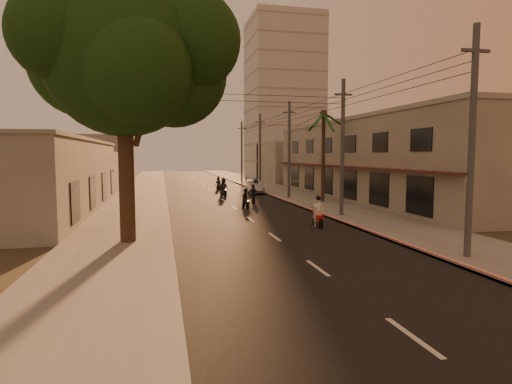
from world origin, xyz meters
TOP-DOWN VIEW (x-y plane):
  - ground at (0.00, 0.00)m, footprint 160.00×160.00m
  - road at (0.00, 20.00)m, footprint 10.00×140.00m
  - sidewalk_right at (7.50, 20.00)m, footprint 5.00×140.00m
  - sidewalk_left at (-7.50, 20.00)m, footprint 5.00×140.00m
  - curb_stripe at (5.10, 15.00)m, footprint 0.20×60.00m
  - shophouse_row at (13.95, 18.00)m, footprint 8.80×34.20m
  - left_building at (-13.98, 14.00)m, footprint 8.20×24.20m
  - distant_tower at (16.00, 56.00)m, footprint 12.10×12.10m
  - broadleaf_tree at (-6.61, 2.14)m, footprint 9.60×8.70m
  - palm_tree at (8.00, 16.00)m, footprint 5.00×5.00m
  - utility_poles at (6.20, 20.00)m, footprint 1.20×48.26m
  - filler_right at (14.00, 45.00)m, footprint 8.00×14.00m
  - filler_left_near at (-14.00, 34.00)m, footprint 8.00×14.00m
  - filler_left_far at (-14.00, 52.00)m, footprint 8.00×14.00m
  - scooter_red at (3.20, 4.44)m, footprint 0.73×1.83m
  - scooter_mid_a at (0.78, 13.30)m, footprint 0.84×1.64m
  - scooter_mid_b at (2.10, 16.86)m, footprint 1.03×1.64m
  - scooter_far_a at (0.43, 22.79)m, footprint 1.05×1.92m
  - scooter_far_b at (4.20, 25.31)m, footprint 1.42×1.51m
  - parked_car at (4.24, 25.76)m, footprint 2.24×4.49m
  - scooter_far_c at (0.97, 30.86)m, footprint 1.01×1.56m

SIDE VIEW (x-z plane):
  - ground at x=0.00m, z-range 0.00..0.00m
  - road at x=0.00m, z-range 0.00..0.02m
  - sidewalk_right at x=7.50m, z-range 0.00..0.12m
  - sidewalk_left at x=-7.50m, z-range 0.00..0.12m
  - curb_stripe at x=5.10m, z-range 0.00..0.20m
  - parked_car at x=4.24m, z-range 0.00..1.39m
  - scooter_far_c at x=0.97m, z-range -0.07..1.51m
  - scooter_mid_a at x=0.78m, z-range -0.07..1.53m
  - scooter_mid_b at x=2.10m, z-range -0.08..1.55m
  - scooter_far_b at x=4.20m, z-range -0.06..1.54m
  - scooter_red at x=3.20m, z-range -0.11..1.69m
  - scooter_far_a at x=0.43m, z-range -0.09..1.80m
  - filler_left_near at x=-14.00m, z-range 0.00..4.40m
  - left_building at x=-13.98m, z-range 0.00..5.20m
  - filler_right at x=14.00m, z-range 0.00..6.00m
  - filler_left_far at x=-14.00m, z-range 0.00..7.00m
  - shophouse_row at x=13.95m, z-range 0.00..7.30m
  - utility_poles at x=6.20m, z-range 2.04..11.04m
  - palm_tree at x=8.00m, z-range 3.05..11.25m
  - broadleaf_tree at x=-6.61m, z-range 2.43..14.53m
  - distant_tower at x=16.00m, z-range 0.00..28.00m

